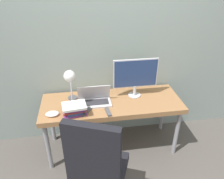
# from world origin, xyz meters

# --- Properties ---
(ground_plane) EXTENTS (12.00, 12.00, 0.00)m
(ground_plane) POSITION_xyz_m (0.00, 0.00, 0.00)
(ground_plane) COLOR #514C47
(wall_back) EXTENTS (8.00, 0.05, 2.60)m
(wall_back) POSITION_xyz_m (0.00, 0.67, 1.30)
(wall_back) COLOR gray
(wall_back) RESTS_ON ground_plane
(desk) EXTENTS (1.65, 0.60, 0.71)m
(desk) POSITION_xyz_m (0.00, 0.30, 0.64)
(desk) COLOR #996B42
(desk) RESTS_ON ground_plane
(laptop) EXTENTS (0.38, 0.22, 0.22)m
(laptop) POSITION_xyz_m (-0.20, 0.31, 0.75)
(laptop) COLOR silver
(laptop) RESTS_ON desk
(monitor) EXTENTS (0.53, 0.15, 0.48)m
(monitor) POSITION_xyz_m (0.30, 0.40, 0.99)
(monitor) COLOR #B7B7BC
(monitor) RESTS_ON desk
(desk_lamp) EXTENTS (0.13, 0.29, 0.45)m
(desk_lamp) POSITION_xyz_m (-0.46, 0.29, 1.05)
(desk_lamp) COLOR #4C4C51
(desk_lamp) RESTS_ON desk
(office_chair) EXTENTS (0.62, 0.62, 1.11)m
(office_chair) POSITION_xyz_m (-0.26, -0.52, 0.59)
(office_chair) COLOR black
(office_chair) RESTS_ON ground_plane
(book_stack) EXTENTS (0.27, 0.21, 0.13)m
(book_stack) POSITION_xyz_m (-0.43, 0.11, 0.78)
(book_stack) COLOR #753384
(book_stack) RESTS_ON desk
(tv_remote) EXTENTS (0.13, 0.16, 0.02)m
(tv_remote) POSITION_xyz_m (-0.31, 0.12, 0.72)
(tv_remote) COLOR #4C4C51
(tv_remote) RESTS_ON desk
(media_remote) EXTENTS (0.06, 0.16, 0.02)m
(media_remote) POSITION_xyz_m (-0.07, 0.08, 0.72)
(media_remote) COLOR #4C4C51
(media_remote) RESTS_ON desk
(game_controller) EXTENTS (0.14, 0.10, 0.04)m
(game_controller) POSITION_xyz_m (-0.67, 0.13, 0.73)
(game_controller) COLOR white
(game_controller) RESTS_ON desk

